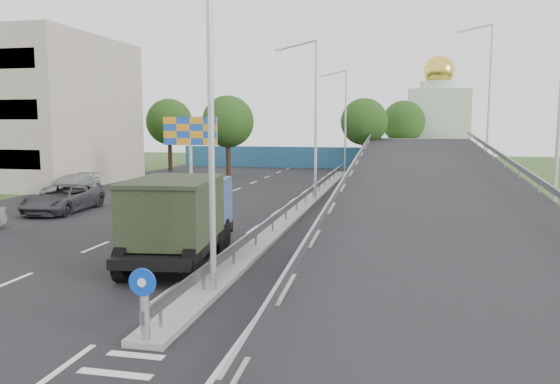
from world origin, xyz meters
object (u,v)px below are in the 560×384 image
(lamp_post_mid, at_px, (313,111))
(dump_truck, at_px, (181,215))
(lamp_post_near, at_px, (204,96))
(billboard, at_px, (190,135))
(parked_car_d, at_px, (72,186))
(lamp_post_far, at_px, (344,115))
(sign_bollard, at_px, (144,304))
(parked_car_c, at_px, (62,199))
(church, at_px, (437,121))

(lamp_post_mid, height_order, dump_truck, lamp_post_mid)
(lamp_post_near, distance_m, billboard, 23.87)
(parked_car_d, bearing_deg, lamp_post_far, 50.64)
(sign_bollard, relative_size, lamp_post_mid, 0.17)
(sign_bollard, bearing_deg, parked_car_c, 128.47)
(dump_truck, distance_m, parked_car_d, 20.44)
(church, xyz_separation_m, billboard, (-19.00, -32.00, -1.12))
(lamp_post_mid, xyz_separation_m, parked_car_c, (-13.26, -7.28, -5.02))
(billboard, xyz_separation_m, parked_car_d, (-7.31, -3.50, -3.41))
(lamp_post_near, bearing_deg, billboard, 112.49)
(church, bearing_deg, lamp_post_near, -100.38)
(lamp_post_mid, xyz_separation_m, parked_car_d, (-16.42, -1.50, -5.03))
(church, bearing_deg, parked_car_d, -126.54)
(sign_bollard, height_order, billboard, billboard)
(sign_bollard, xyz_separation_m, parked_car_c, (-13.15, 16.54, -0.24))
(parked_car_d, bearing_deg, lamp_post_mid, 3.22)
(dump_truck, distance_m, parked_car_c, 14.18)
(dump_truck, bearing_deg, billboard, 103.80)
(lamp_post_far, xyz_separation_m, dump_truck, (-2.33, -36.28, -4.07))
(billboard, distance_m, parked_car_c, 10.72)
(lamp_post_far, relative_size, parked_car_c, 1.77)
(lamp_post_mid, xyz_separation_m, church, (9.89, 34.00, -0.50))
(sign_bollard, bearing_deg, billboard, 109.21)
(sign_bollard, height_order, parked_car_c, sign_bollard)
(sign_bollard, relative_size, church, 0.12)
(sign_bollard, bearing_deg, lamp_post_mid, 89.74)
(billboard, bearing_deg, church, 59.30)
(sign_bollard, height_order, lamp_post_near, lamp_post_near)
(dump_truck, bearing_deg, lamp_post_near, -64.45)
(lamp_post_near, bearing_deg, lamp_post_far, 90.00)
(lamp_post_mid, relative_size, church, 0.73)
(lamp_post_far, distance_m, billboard, 20.24)
(lamp_post_mid, bearing_deg, parked_car_c, -151.22)
(lamp_post_mid, bearing_deg, parked_car_d, -174.78)
(lamp_post_near, bearing_deg, sign_bollard, -91.64)
(parked_car_c, relative_size, parked_car_d, 1.06)
(sign_bollard, distance_m, lamp_post_mid, 24.30)
(lamp_post_near, height_order, lamp_post_far, same)
(lamp_post_near, bearing_deg, lamp_post_mid, 90.00)
(church, xyz_separation_m, parked_car_c, (-23.15, -41.28, -4.52))
(lamp_post_far, xyz_separation_m, church, (9.89, 14.00, -0.50))
(sign_bollard, height_order, parked_car_d, sign_bollard)
(lamp_post_near, xyz_separation_m, parked_car_d, (-16.42, 18.50, -5.03))
(lamp_post_near, bearing_deg, parked_car_c, 136.18)
(lamp_post_mid, xyz_separation_m, billboard, (-9.11, 2.00, -1.62))
(lamp_post_mid, bearing_deg, dump_truck, -98.16)
(sign_bollard, distance_m, lamp_post_far, 44.08)
(lamp_post_near, distance_m, parked_car_d, 25.24)
(church, relative_size, dump_truck, 1.87)
(lamp_post_mid, relative_size, lamp_post_far, 1.00)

